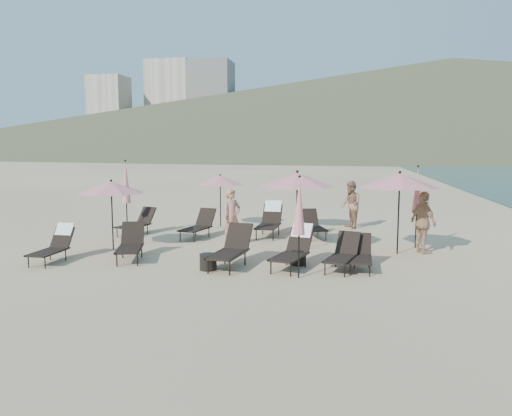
% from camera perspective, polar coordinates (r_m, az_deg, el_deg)
% --- Properties ---
extents(ground, '(800.00, 800.00, 0.00)m').
position_cam_1_polar(ground, '(13.18, 2.78, -6.68)').
color(ground, '#D6BA8C').
rests_on(ground, ground).
extents(volcanic_headland, '(690.00, 690.00, 55.00)m').
position_cam_1_polar(volcanic_headland, '(323.77, 23.28, 10.48)').
color(volcanic_headland, brown).
rests_on(volcanic_headland, ground).
extents(hotel_skyline, '(109.00, 82.00, 55.00)m').
position_cam_1_polar(hotel_skyline, '(300.23, -8.21, 10.84)').
color(hotel_skyline, beige).
rests_on(hotel_skyline, ground).
extents(lounger_0, '(0.60, 1.58, 0.98)m').
position_cam_1_polar(lounger_0, '(14.71, -22.06, -3.89)').
color(lounger_0, black).
rests_on(lounger_0, ground).
extents(lounger_1, '(1.11, 1.80, 0.97)m').
position_cam_1_polar(lounger_1, '(14.28, -14.13, -3.96)').
color(lounger_1, black).
rests_on(lounger_1, ground).
extents(lounger_2, '(0.93, 1.90, 1.05)m').
position_cam_1_polar(lounger_2, '(13.03, -2.87, -4.62)').
color(lounger_2, black).
rests_on(lounger_2, ground).
extents(lounger_3, '(1.05, 1.83, 1.08)m').
position_cam_1_polar(lounger_3, '(12.97, 4.36, -4.58)').
color(lounger_3, black).
rests_on(lounger_3, ground).
extents(lounger_4, '(0.96, 1.66, 0.90)m').
position_cam_1_polar(lounger_4, '(12.93, 9.89, -5.14)').
color(lounger_4, black).
rests_on(lounger_4, ground).
extents(lounger_5, '(0.60, 1.49, 0.85)m').
position_cam_1_polar(lounger_5, '(13.04, 11.83, -5.18)').
color(lounger_5, black).
rests_on(lounger_5, ground).
extents(lounger_6, '(1.08, 1.72, 0.93)m').
position_cam_1_polar(lounger_6, '(18.37, -13.42, -1.62)').
color(lounger_6, black).
rests_on(lounger_6, ground).
extents(lounger_7, '(0.98, 1.77, 0.96)m').
position_cam_1_polar(lounger_7, '(17.28, -6.58, -1.95)').
color(lounger_7, black).
rests_on(lounger_7, ground).
extents(lounger_8, '(0.75, 1.92, 1.18)m').
position_cam_1_polar(lounger_8, '(17.62, 1.60, -1.36)').
color(lounger_8, black).
rests_on(lounger_8, ground).
extents(lounger_9, '(1.09, 1.71, 0.92)m').
position_cam_1_polar(lounger_9, '(17.50, 6.53, -1.90)').
color(lounger_9, black).
rests_on(lounger_9, ground).
extents(umbrella_open_0, '(2.00, 2.00, 2.15)m').
position_cam_1_polar(umbrella_open_0, '(15.70, -16.22, 2.26)').
color(umbrella_open_0, black).
rests_on(umbrella_open_0, ground).
extents(umbrella_open_1, '(2.27, 2.27, 2.44)m').
position_cam_1_polar(umbrella_open_1, '(14.74, 4.73, 3.24)').
color(umbrella_open_1, black).
rests_on(umbrella_open_1, ground).
extents(umbrella_open_2, '(2.26, 2.26, 2.43)m').
position_cam_1_polar(umbrella_open_2, '(15.00, 16.09, 3.03)').
color(umbrella_open_2, black).
rests_on(umbrella_open_2, ground).
extents(umbrella_open_3, '(1.93, 1.93, 2.08)m').
position_cam_1_polar(umbrella_open_3, '(19.54, -4.11, 3.20)').
color(umbrella_open_3, black).
rests_on(umbrella_open_3, ground).
extents(umbrella_open_4, '(1.96, 1.96, 2.11)m').
position_cam_1_polar(umbrella_open_4, '(18.86, 4.75, 3.13)').
color(umbrella_open_4, black).
rests_on(umbrella_open_4, ground).
extents(umbrella_closed_0, '(0.29, 0.29, 2.46)m').
position_cam_1_polar(umbrella_closed_0, '(11.76, 4.96, 0.13)').
color(umbrella_closed_0, black).
rests_on(umbrella_closed_0, ground).
extents(umbrella_closed_1, '(0.30, 0.30, 2.56)m').
position_cam_1_polar(umbrella_closed_1, '(16.09, 17.95, 1.90)').
color(umbrella_closed_1, black).
rests_on(umbrella_closed_1, ground).
extents(umbrella_closed_2, '(0.31, 0.31, 2.68)m').
position_cam_1_polar(umbrella_closed_2, '(18.20, -14.65, 2.81)').
color(umbrella_closed_2, black).
rests_on(umbrella_closed_2, ground).
extents(side_table_0, '(0.44, 0.44, 0.41)m').
position_cam_1_polar(side_table_0, '(12.81, -5.49, -6.15)').
color(side_table_0, black).
rests_on(side_table_0, ground).
extents(side_table_1, '(0.39, 0.39, 0.41)m').
position_cam_1_polar(side_table_1, '(13.32, 4.89, -5.64)').
color(side_table_1, black).
rests_on(side_table_1, ground).
extents(beachgoer_a, '(0.76, 0.78, 1.81)m').
position_cam_1_polar(beachgoer_a, '(15.88, -2.79, -1.04)').
color(beachgoer_a, tan).
rests_on(beachgoer_a, ground).
extents(beachgoer_b, '(0.97, 1.08, 1.83)m').
position_cam_1_polar(beachgoer_b, '(19.48, 10.78, 0.36)').
color(beachgoer_b, '#996C4F').
rests_on(beachgoer_b, ground).
extents(beachgoer_c, '(0.90, 1.16, 1.83)m').
position_cam_1_polar(beachgoer_c, '(15.41, 18.57, -1.58)').
color(beachgoer_c, tan).
rests_on(beachgoer_c, ground).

